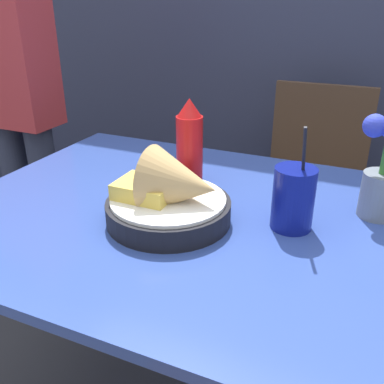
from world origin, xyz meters
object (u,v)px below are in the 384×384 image
object	(u,v)px
ketchup_bottle	(189,143)
drink_cup	(293,200)
food_basket	(173,198)
person_standing	(15,89)
chair_far_window	(312,178)
flower_vase	(384,172)

from	to	relation	value
ketchup_bottle	drink_cup	xyz separation A→B (m)	(0.31, -0.14, -0.05)
food_basket	ketchup_bottle	distance (m)	0.24
ketchup_bottle	person_standing	bearing A→B (deg)	163.32
chair_far_window	flower_vase	bearing A→B (deg)	-71.64
chair_far_window	food_basket	bearing A→B (deg)	-100.86
person_standing	ketchup_bottle	bearing A→B (deg)	-16.68
chair_far_window	food_basket	distance (m)	1.00
food_basket	flower_vase	distance (m)	0.48
chair_far_window	food_basket	size ratio (longest dim) A/B	3.20
flower_vase	person_standing	world-z (taller)	person_standing
drink_cup	person_standing	distance (m)	1.24
chair_far_window	ketchup_bottle	distance (m)	0.83
chair_far_window	person_standing	distance (m)	1.25
drink_cup	person_standing	bearing A→B (deg)	161.05
drink_cup	flower_vase	xyz separation A→B (m)	(0.17, 0.13, 0.04)
ketchup_bottle	drink_cup	distance (m)	0.35
chair_far_window	flower_vase	world-z (taller)	flower_vase
food_basket	drink_cup	world-z (taller)	drink_cup
person_standing	flower_vase	bearing A→B (deg)	-11.30
ketchup_bottle	person_standing	world-z (taller)	person_standing
flower_vase	food_basket	bearing A→B (deg)	-152.70
food_basket	person_standing	bearing A→B (deg)	152.17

